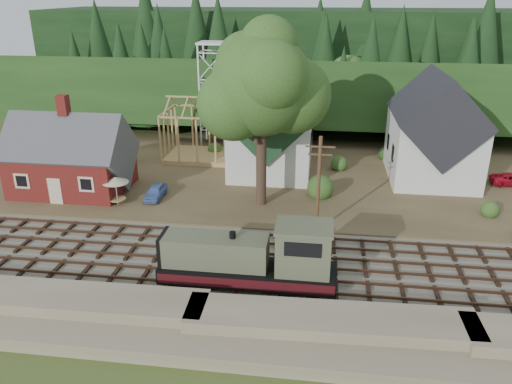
# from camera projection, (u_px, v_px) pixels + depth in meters

# --- Properties ---
(ground) EXTENTS (140.00, 140.00, 0.00)m
(ground) POSITION_uv_depth(u_px,v_px,m) (216.00, 261.00, 35.61)
(ground) COLOR #384C1E
(ground) RESTS_ON ground
(embankment) EXTENTS (64.00, 5.00, 1.60)m
(embankment) POSITION_uv_depth(u_px,v_px,m) (184.00, 337.00, 27.81)
(embankment) COLOR #7F7259
(embankment) RESTS_ON ground
(railroad_bed) EXTENTS (64.00, 11.00, 0.16)m
(railroad_bed) POSITION_uv_depth(u_px,v_px,m) (216.00, 260.00, 35.58)
(railroad_bed) COLOR #726B5B
(railroad_bed) RESTS_ON ground
(village_flat) EXTENTS (64.00, 26.00, 0.30)m
(village_flat) POSITION_uv_depth(u_px,v_px,m) (252.00, 174.00, 52.09)
(village_flat) COLOR brown
(village_flat) RESTS_ON ground
(hillside) EXTENTS (70.00, 28.96, 12.74)m
(hillside) POSITION_uv_depth(u_px,v_px,m) (274.00, 120.00, 74.18)
(hillside) COLOR #1E3F19
(hillside) RESTS_ON ground
(ridge) EXTENTS (80.00, 20.00, 12.00)m
(ridge) POSITION_uv_depth(u_px,v_px,m) (283.00, 99.00, 88.88)
(ridge) COLOR black
(ridge) RESTS_ON ground
(depot) EXTENTS (10.80, 7.41, 9.00)m
(depot) POSITION_uv_depth(u_px,v_px,m) (71.00, 160.00, 46.48)
(depot) COLOR #5E1515
(depot) RESTS_ON village_flat
(church) EXTENTS (8.40, 15.17, 13.00)m
(church) POSITION_uv_depth(u_px,v_px,m) (273.00, 123.00, 51.49)
(church) COLOR silver
(church) RESTS_ON village_flat
(farmhouse) EXTENTS (8.40, 10.80, 10.60)m
(farmhouse) POSITION_uv_depth(u_px,v_px,m) (434.00, 133.00, 49.01)
(farmhouse) COLOR silver
(farmhouse) RESTS_ON village_flat
(timber_frame) EXTENTS (8.20, 6.20, 6.99)m
(timber_frame) POSITION_uv_depth(u_px,v_px,m) (203.00, 133.00, 55.33)
(timber_frame) COLOR tan
(timber_frame) RESTS_ON village_flat
(lattice_tower) EXTENTS (3.20, 3.20, 12.12)m
(lattice_tower) POSITION_uv_depth(u_px,v_px,m) (213.00, 63.00, 58.30)
(lattice_tower) COLOR silver
(lattice_tower) RESTS_ON village_flat
(big_tree) EXTENTS (10.90, 8.40, 14.70)m
(big_tree) POSITION_uv_depth(u_px,v_px,m) (264.00, 92.00, 40.76)
(big_tree) COLOR #38281E
(big_tree) RESTS_ON village_flat
(telegraph_pole_near) EXTENTS (2.20, 0.28, 8.00)m
(telegraph_pole_near) POSITION_uv_depth(u_px,v_px,m) (319.00, 184.00, 37.93)
(telegraph_pole_near) COLOR #4C331E
(telegraph_pole_near) RESTS_ON ground
(locomotive) EXTENTS (11.15, 2.79, 4.49)m
(locomotive) POSITION_uv_depth(u_px,v_px,m) (254.00, 260.00, 31.71)
(locomotive) COLOR black
(locomotive) RESTS_ON railroad_bed
(car_blue) EXTENTS (1.43, 3.53, 1.20)m
(car_blue) POSITION_uv_depth(u_px,v_px,m) (156.00, 192.00, 45.38)
(car_blue) COLOR #5F84CC
(car_blue) RESTS_ON village_flat
(car_green) EXTENTS (3.52, 1.23, 1.16)m
(car_green) POSITION_uv_depth(u_px,v_px,m) (40.00, 177.00, 49.14)
(car_green) COLOR #85A774
(car_green) RESTS_ON village_flat
(car_red) EXTENTS (4.18, 2.21, 1.12)m
(car_red) POSITION_uv_depth(u_px,v_px,m) (512.00, 179.00, 48.49)
(car_red) COLOR red
(car_red) RESTS_ON village_flat
(patio_set) EXTENTS (2.30, 2.30, 2.56)m
(patio_set) POSITION_uv_depth(u_px,v_px,m) (115.00, 181.00, 43.50)
(patio_set) COLOR silver
(patio_set) RESTS_ON village_flat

